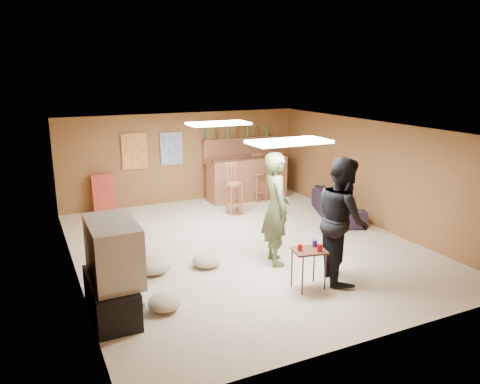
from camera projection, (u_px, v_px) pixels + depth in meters
name	position (u px, v px, depth m)	size (l,w,h in m)	color
ground	(245.00, 246.00, 8.77)	(7.00, 7.00, 0.00)	#C0AE93
ceiling	(245.00, 129.00, 8.22)	(6.00, 7.00, 0.02)	silver
wall_back	(183.00, 158.00, 11.56)	(6.00, 0.02, 2.20)	brown
wall_front	(376.00, 256.00, 5.43)	(6.00, 0.02, 2.20)	brown
wall_left	(71.00, 210.00, 7.25)	(0.02, 7.00, 2.20)	brown
wall_right	(374.00, 174.00, 9.74)	(0.02, 7.00, 2.20)	brown
tv_stand	(111.00, 297.00, 6.27)	(0.55, 1.30, 0.50)	black
dvd_box	(128.00, 300.00, 6.39)	(0.35, 0.50, 0.08)	#B2B2B7
tv_body	(113.00, 251.00, 6.14)	(0.60, 1.10, 0.80)	#B2B2B7
tv_screen	(137.00, 247.00, 6.26)	(0.02, 0.95, 0.65)	navy
bar_counter	(247.00, 178.00, 11.83)	(2.00, 0.60, 1.10)	brown
bar_lip	(252.00, 158.00, 11.48)	(2.10, 0.12, 0.05)	#381F11
bar_shelf	(240.00, 138.00, 11.99)	(2.00, 0.18, 0.05)	brown
bar_backing	(239.00, 150.00, 12.08)	(2.00, 0.14, 0.60)	brown
poster_left	(134.00, 151.00, 10.96)	(0.60, 0.03, 0.85)	#BF3F26
poster_right	(171.00, 149.00, 11.33)	(0.55, 0.03, 0.80)	#334C99
folding_chair_stack	(104.00, 194.00, 10.72)	(0.50, 0.14, 0.90)	#B93322
ceiling_panel_front	(289.00, 142.00, 6.91)	(1.20, 0.60, 0.04)	white
ceiling_panel_back	(218.00, 124.00, 9.27)	(1.20, 0.60, 0.04)	white
person_olive	(276.00, 209.00, 7.79)	(0.70, 0.46, 1.92)	#4A5431
person_black	(342.00, 219.00, 7.17)	(0.95, 0.74, 1.95)	black
sofa	(337.00, 204.00, 10.46)	(1.94, 0.76, 0.57)	black
tray_table	(308.00, 269.00, 7.00)	(0.48, 0.38, 0.62)	#381F11
cup_red_near	(300.00, 247.00, 6.89)	(0.07, 0.07, 0.10)	red
cup_red_far	(320.00, 247.00, 6.86)	(0.08, 0.08, 0.11)	red
cup_blue	(315.00, 243.00, 7.04)	(0.08, 0.08, 0.10)	#20179E
bar_stool_left	(234.00, 188.00, 10.53)	(0.40, 0.40, 1.25)	brown
bar_stool_right	(259.00, 180.00, 11.65)	(0.34, 0.34, 1.07)	brown
cushion_near_tv	(153.00, 265.00, 7.59)	(0.59, 0.59, 0.27)	tan
cushion_mid	(207.00, 260.00, 7.83)	(0.48, 0.48, 0.21)	tan
cushion_far	(164.00, 302.00, 6.42)	(0.47, 0.47, 0.21)	tan
bottle_row	(238.00, 133.00, 11.91)	(1.76, 0.08, 0.26)	#3F7233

